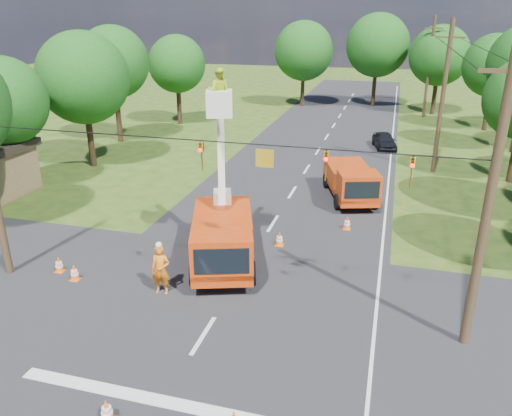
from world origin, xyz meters
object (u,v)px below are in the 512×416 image
(second_truck, at_px, (351,181))
(tree_left_d, at_px, (83,78))
(ground_worker, at_px, (161,270))
(traffic_cone_5, at_px, (59,265))
(traffic_cone_2, at_px, (279,239))
(pole_right_near, at_px, (490,200))
(tree_left_e, at_px, (113,62))
(pole_right_mid, at_px, (443,97))
(tree_far_a, at_px, (304,51))
(pole_right_far, at_px, (429,67))
(traffic_cone_4, at_px, (74,273))
(tree_right_e, at_px, (495,66))
(tree_left_c, at_px, (2,102))
(tree_left_f, at_px, (177,64))
(tree_far_b, at_px, (378,45))
(tree_far_c, at_px, (440,56))
(traffic_cone_0, at_px, (107,411))
(traffic_cone_3, at_px, (347,223))
(distant_car, at_px, (384,141))
(bucket_truck, at_px, (222,227))

(second_truck, distance_m, tree_left_d, 19.26)
(ground_worker, height_order, traffic_cone_5, ground_worker)
(ground_worker, height_order, traffic_cone_2, ground_worker)
(pole_right_near, distance_m, tree_left_d, 27.90)
(traffic_cone_5, relative_size, tree_left_e, 0.08)
(pole_right_mid, bearing_deg, tree_far_a, 120.41)
(traffic_cone_2, relative_size, traffic_cone_5, 1.00)
(pole_right_far, bearing_deg, traffic_cone_5, -112.10)
(ground_worker, height_order, traffic_cone_4, ground_worker)
(second_truck, bearing_deg, tree_far_a, 88.16)
(tree_right_e, bearing_deg, traffic_cone_2, -113.67)
(pole_right_far, bearing_deg, tree_left_c, -128.88)
(second_truck, xyz_separation_m, tree_left_e, (-20.28, 9.16, 5.35))
(tree_left_f, relative_size, tree_far_b, 0.81)
(traffic_cone_4, xyz_separation_m, tree_left_f, (-8.35, 29.83, 5.33))
(traffic_cone_4, distance_m, tree_far_c, 45.13)
(pole_right_near, bearing_deg, tree_far_a, 107.43)
(pole_right_far, bearing_deg, tree_far_c, 63.43)
(pole_right_far, height_order, tree_left_d, pole_right_far)
(second_truck, relative_size, tree_far_c, 0.68)
(pole_right_far, distance_m, tree_far_b, 7.63)
(traffic_cone_0, distance_m, tree_right_e, 44.18)
(traffic_cone_3, bearing_deg, pole_right_mid, 67.93)
(tree_far_a, relative_size, tree_far_b, 0.92)
(second_truck, xyz_separation_m, tree_left_f, (-18.28, 17.16, 4.54))
(tree_far_b, bearing_deg, distant_car, -84.20)
(pole_right_mid, bearing_deg, tree_far_c, 87.40)
(traffic_cone_4, relative_size, tree_far_a, 0.07)
(tree_far_b, bearing_deg, pole_right_mid, -77.59)
(pole_right_far, distance_m, tree_right_e, 7.32)
(distant_car, relative_size, traffic_cone_5, 5.38)
(ground_worker, bearing_deg, tree_left_d, 124.72)
(tree_far_c, bearing_deg, second_truck, -101.67)
(tree_left_d, relative_size, tree_left_e, 0.98)
(ground_worker, height_order, pole_right_far, pole_right_far)
(second_truck, xyz_separation_m, traffic_cone_2, (-2.57, -7.26, -0.79))
(pole_right_far, bearing_deg, tree_left_e, -144.57)
(bucket_truck, distance_m, tree_far_c, 40.40)
(tree_right_e, bearing_deg, bucket_truck, -115.13)
(traffic_cone_2, height_order, tree_far_b, tree_far_b)
(tree_left_d, distance_m, tree_left_f, 15.01)
(tree_left_e, bearing_deg, tree_left_d, -75.58)
(tree_far_b, bearing_deg, second_truck, -89.15)
(pole_right_near, distance_m, pole_right_far, 40.00)
(pole_right_mid, bearing_deg, pole_right_near, -90.00)
(traffic_cone_5, relative_size, tree_right_e, 0.08)
(bucket_truck, xyz_separation_m, ground_worker, (-1.48, -3.04, -0.71))
(ground_worker, bearing_deg, tree_left_c, 142.43)
(pole_right_mid, bearing_deg, tree_left_c, -156.25)
(traffic_cone_0, relative_size, tree_left_f, 0.08)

